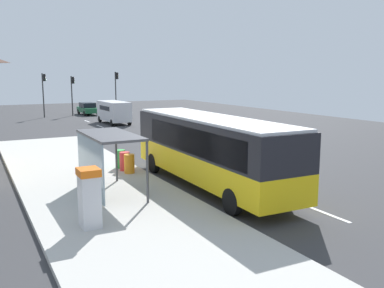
{
  "coord_description": "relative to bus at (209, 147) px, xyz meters",
  "views": [
    {
      "loc": [
        -11.07,
        -16.77,
        5.05
      ],
      "look_at": [
        -1.0,
        2.22,
        1.5
      ],
      "focal_mm": 39.42,
      "sensor_mm": 36.0,
      "label": 1
    }
  ],
  "objects": [
    {
      "name": "recycling_bin_green",
      "position": [
        -2.49,
        5.03,
        -1.19
      ],
      "size": [
        0.52,
        0.52,
        0.95
      ],
      "primitive_type": "cylinder",
      "color": "green",
      "rests_on": "sidewalk_platform"
    },
    {
      "name": "lane_stripe_seg_4",
      "position": [
        1.96,
        14.76,
        -1.84
      ],
      "size": [
        0.16,
        2.2,
        0.01
      ],
      "primitive_type": "cube",
      "color": "silver",
      "rests_on": "ground"
    },
    {
      "name": "traffic_light_far_side",
      "position": [
        -1.39,
        36.3,
        1.6
      ],
      "size": [
        0.49,
        0.28,
        5.19
      ],
      "color": "#2D2D2D",
      "rests_on": "ground"
    },
    {
      "name": "ground_plane",
      "position": [
        1.71,
        14.76,
        -1.86
      ],
      "size": [
        56.0,
        92.0,
        0.04
      ],
      "primitive_type": "cube",
      "color": "#38383A"
    },
    {
      "name": "sedan_near",
      "position": [
        4.01,
        37.49,
        -1.05
      ],
      "size": [
        1.89,
        4.43,
        1.52
      ],
      "color": "#195933",
      "rests_on": "ground"
    },
    {
      "name": "bus_shelter",
      "position": [
        -4.7,
        0.49,
        0.25
      ],
      "size": [
        1.8,
        4.0,
        2.5
      ],
      "color": "#4C4C51",
      "rests_on": "sidewalk_platform"
    },
    {
      "name": "lane_stripe_seg_7",
      "position": [
        1.96,
        29.76,
        -1.84
      ],
      "size": [
        0.16,
        2.2,
        0.01
      ],
      "primitive_type": "cube",
      "color": "silver",
      "rests_on": "ground"
    },
    {
      "name": "recycling_bin_orange",
      "position": [
        -2.49,
        3.63,
        -1.19
      ],
      "size": [
        0.52,
        0.52,
        0.95
      ],
      "primitive_type": "cylinder",
      "color": "orange",
      "rests_on": "sidewalk_platform"
    },
    {
      "name": "recycling_bin_red",
      "position": [
        -2.49,
        4.33,
        -1.19
      ],
      "size": [
        0.52,
        0.52,
        0.95
      ],
      "primitive_type": "cylinder",
      "color": "red",
      "rests_on": "sidewalk_platform"
    },
    {
      "name": "lane_stripe_seg_2",
      "position": [
        1.96,
        4.76,
        -1.84
      ],
      "size": [
        0.16,
        2.2,
        0.01
      ],
      "primitive_type": "cube",
      "color": "silver",
      "rests_on": "ground"
    },
    {
      "name": "bus",
      "position": [
        0.0,
        0.0,
        0.0
      ],
      "size": [
        2.68,
        11.05,
        3.21
      ],
      "color": "yellow",
      "rests_on": "ground"
    },
    {
      "name": "lane_stripe_seg_5",
      "position": [
        1.96,
        19.76,
        -1.84
      ],
      "size": [
        0.16,
        2.2,
        0.01
      ],
      "primitive_type": "cube",
      "color": "silver",
      "rests_on": "ground"
    },
    {
      "name": "sidewalk_platform",
      "position": [
        -4.69,
        2.76,
        -1.75
      ],
      "size": [
        6.2,
        30.0,
        0.18
      ],
      "primitive_type": "cube",
      "color": "beige",
      "rests_on": "ground"
    },
    {
      "name": "lane_stripe_seg_1",
      "position": [
        1.96,
        -0.24,
        -1.84
      ],
      "size": [
        0.16,
        2.2,
        0.01
      ],
      "primitive_type": "cube",
      "color": "silver",
      "rests_on": "ground"
    },
    {
      "name": "traffic_light_median",
      "position": [
        2.11,
        37.1,
        1.39
      ],
      "size": [
        0.49,
        0.28,
        4.86
      ],
      "color": "#2D2D2D",
      "rests_on": "ground"
    },
    {
      "name": "lane_stripe_seg_0",
      "position": [
        1.96,
        -5.24,
        -1.84
      ],
      "size": [
        0.16,
        2.2,
        0.01
      ],
      "primitive_type": "cube",
      "color": "silver",
      "rests_on": "ground"
    },
    {
      "name": "white_van",
      "position": [
        3.91,
        26.3,
        -0.5
      ],
      "size": [
        2.15,
        5.25,
        2.3
      ],
      "color": "silver",
      "rests_on": "ground"
    },
    {
      "name": "lane_stripe_seg_6",
      "position": [
        1.96,
        24.76,
        -1.84
      ],
      "size": [
        0.16,
        2.2,
        0.01
      ],
      "primitive_type": "cube",
      "color": "silver",
      "rests_on": "ground"
    },
    {
      "name": "ticket_machine",
      "position": [
        -6.16,
        -2.97,
        -0.67
      ],
      "size": [
        0.66,
        0.76,
        1.94
      ],
      "color": "silver",
      "rests_on": "sidewalk_platform"
    },
    {
      "name": "lane_stripe_seg_3",
      "position": [
        1.96,
        9.76,
        -1.84
      ],
      "size": [
        0.16,
        2.2,
        0.01
      ],
      "primitive_type": "cube",
      "color": "silver",
      "rests_on": "ground"
    },
    {
      "name": "traffic_light_near_side",
      "position": [
        7.21,
        35.5,
        1.72
      ],
      "size": [
        0.49,
        0.28,
        5.39
      ],
      "color": "#2D2D2D",
      "rests_on": "ground"
    }
  ]
}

